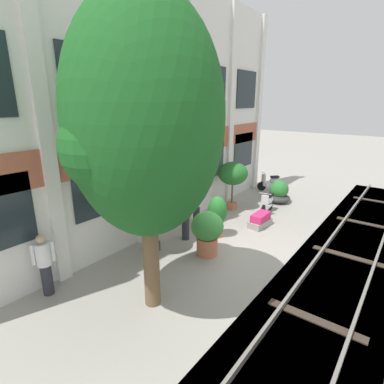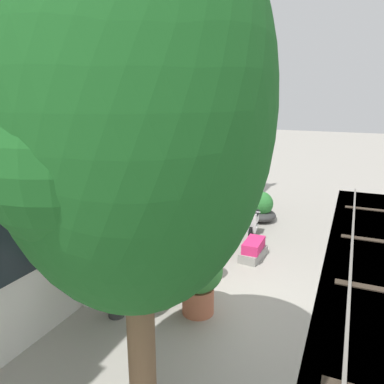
{
  "view_description": "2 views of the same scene",
  "coord_description": "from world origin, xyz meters",
  "px_view_note": "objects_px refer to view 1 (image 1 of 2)",
  "views": [
    {
      "loc": [
        -7.84,
        -4.17,
        4.64
      ],
      "look_at": [
        -0.45,
        1.49,
        1.8
      ],
      "focal_mm": 28.0,
      "sensor_mm": 36.0,
      "label": 1
    },
    {
      "loc": [
        -7.2,
        -2.04,
        4.43
      ],
      "look_at": [
        1.05,
        1.57,
        2.04
      ],
      "focal_mm": 35.0,
      "sensor_mm": 36.0,
      "label": 2
    }
  ],
  "objects_px": {
    "potted_plant_terracotta_small": "(233,175)",
    "resident_watching_tracks": "(186,215)",
    "potted_plant_ribbed_drum": "(217,214)",
    "resident_by_doorway": "(196,206)",
    "potted_plant_stone_basin": "(207,230)",
    "potted_plant_wide_bowl": "(279,193)",
    "scooter_near_curb": "(271,182)",
    "potted_plant_square_trough": "(260,220)",
    "broadleaf_tree": "(145,124)",
    "potted_plant_low_pan": "(154,212)",
    "resident_near_plants": "(44,263)",
    "scooter_second_parked": "(268,203)"
  },
  "relations": [
    {
      "from": "potted_plant_square_trough",
      "to": "scooter_near_curb",
      "type": "xyz_separation_m",
      "value": [
        4.92,
        1.7,
        0.18
      ]
    },
    {
      "from": "potted_plant_terracotta_small",
      "to": "resident_near_plants",
      "type": "relative_size",
      "value": 1.32
    },
    {
      "from": "potted_plant_stone_basin",
      "to": "resident_by_doorway",
      "type": "distance_m",
      "value": 2.17
    },
    {
      "from": "potted_plant_wide_bowl",
      "to": "scooter_near_curb",
      "type": "xyz_separation_m",
      "value": [
        1.7,
        1.12,
        -0.01
      ]
    },
    {
      "from": "potted_plant_stone_basin",
      "to": "potted_plant_terracotta_small",
      "type": "relative_size",
      "value": 0.66
    },
    {
      "from": "resident_by_doorway",
      "to": "potted_plant_ribbed_drum",
      "type": "bearing_deg",
      "value": -23.88
    },
    {
      "from": "scooter_near_curb",
      "to": "resident_by_doorway",
      "type": "relative_size",
      "value": 0.68
    },
    {
      "from": "scooter_second_parked",
      "to": "broadleaf_tree",
      "type": "bearing_deg",
      "value": -2.53
    },
    {
      "from": "resident_by_doorway",
      "to": "resident_watching_tracks",
      "type": "distance_m",
      "value": 1.14
    },
    {
      "from": "potted_plant_terracotta_small",
      "to": "resident_watching_tracks",
      "type": "bearing_deg",
      "value": -175.23
    },
    {
      "from": "potted_plant_terracotta_small",
      "to": "scooter_second_parked",
      "type": "height_order",
      "value": "potted_plant_terracotta_small"
    },
    {
      "from": "potted_plant_square_trough",
      "to": "scooter_near_curb",
      "type": "relative_size",
      "value": 0.99
    },
    {
      "from": "potted_plant_ribbed_drum",
      "to": "scooter_near_curb",
      "type": "height_order",
      "value": "potted_plant_ribbed_drum"
    },
    {
      "from": "potted_plant_square_trough",
      "to": "potted_plant_wide_bowl",
      "type": "distance_m",
      "value": 3.28
    },
    {
      "from": "potted_plant_terracotta_small",
      "to": "potted_plant_wide_bowl",
      "type": "height_order",
      "value": "potted_plant_terracotta_small"
    },
    {
      "from": "scooter_near_curb",
      "to": "broadleaf_tree",
      "type": "bearing_deg",
      "value": 51.17
    },
    {
      "from": "potted_plant_square_trough",
      "to": "potted_plant_ribbed_drum",
      "type": "height_order",
      "value": "potted_plant_ribbed_drum"
    },
    {
      "from": "resident_near_plants",
      "to": "scooter_near_curb",
      "type": "bearing_deg",
      "value": 115.56
    },
    {
      "from": "potted_plant_ribbed_drum",
      "to": "resident_watching_tracks",
      "type": "height_order",
      "value": "resident_watching_tracks"
    },
    {
      "from": "potted_plant_square_trough",
      "to": "resident_near_plants",
      "type": "bearing_deg",
      "value": 161.55
    },
    {
      "from": "scooter_second_parked",
      "to": "potted_plant_ribbed_drum",
      "type": "bearing_deg",
      "value": -12.76
    },
    {
      "from": "resident_watching_tracks",
      "to": "potted_plant_wide_bowl",
      "type": "bearing_deg",
      "value": 24.82
    },
    {
      "from": "potted_plant_square_trough",
      "to": "resident_watching_tracks",
      "type": "distance_m",
      "value": 3.12
    },
    {
      "from": "potted_plant_low_pan",
      "to": "resident_watching_tracks",
      "type": "relative_size",
      "value": 1.04
    },
    {
      "from": "potted_plant_stone_basin",
      "to": "potted_plant_terracotta_small",
      "type": "distance_m",
      "value": 4.45
    },
    {
      "from": "potted_plant_low_pan",
      "to": "potted_plant_ribbed_drum",
      "type": "xyz_separation_m",
      "value": [
        2.09,
        -1.0,
        -0.47
      ]
    },
    {
      "from": "resident_near_plants",
      "to": "resident_watching_tracks",
      "type": "bearing_deg",
      "value": 108.86
    },
    {
      "from": "potted_plant_square_trough",
      "to": "broadleaf_tree",
      "type": "bearing_deg",
      "value": 179.55
    },
    {
      "from": "potted_plant_square_trough",
      "to": "scooter_second_parked",
      "type": "xyz_separation_m",
      "value": [
        1.64,
        0.43,
        0.18
      ]
    },
    {
      "from": "broadleaf_tree",
      "to": "potted_plant_square_trough",
      "type": "height_order",
      "value": "broadleaf_tree"
    },
    {
      "from": "scooter_second_parked",
      "to": "resident_watching_tracks",
      "type": "bearing_deg",
      "value": -20.79
    },
    {
      "from": "potted_plant_terracotta_small",
      "to": "potted_plant_square_trough",
      "type": "xyz_separation_m",
      "value": [
        -1.08,
        -1.9,
        -1.31
      ]
    },
    {
      "from": "potted_plant_square_trough",
      "to": "scooter_second_parked",
      "type": "distance_m",
      "value": 1.7
    },
    {
      "from": "broadleaf_tree",
      "to": "resident_watching_tracks",
      "type": "relative_size",
      "value": 4.07
    },
    {
      "from": "broadleaf_tree",
      "to": "potted_plant_ribbed_drum",
      "type": "distance_m",
      "value": 5.31
    },
    {
      "from": "broadleaf_tree",
      "to": "potted_plant_low_pan",
      "type": "bearing_deg",
      "value": 42.97
    },
    {
      "from": "potted_plant_square_trough",
      "to": "potted_plant_wide_bowl",
      "type": "xyz_separation_m",
      "value": [
        3.22,
        0.58,
        0.19
      ]
    },
    {
      "from": "potted_plant_square_trough",
      "to": "potted_plant_ribbed_drum",
      "type": "distance_m",
      "value": 2.03
    },
    {
      "from": "potted_plant_stone_basin",
      "to": "potted_plant_wide_bowl",
      "type": "distance_m",
      "value": 6.28
    },
    {
      "from": "potted_plant_wide_bowl",
      "to": "scooter_second_parked",
      "type": "distance_m",
      "value": 1.6
    },
    {
      "from": "potted_plant_terracotta_small",
      "to": "potted_plant_square_trough",
      "type": "bearing_deg",
      "value": -119.67
    },
    {
      "from": "potted_plant_stone_basin",
      "to": "potted_plant_wide_bowl",
      "type": "height_order",
      "value": "potted_plant_stone_basin"
    },
    {
      "from": "potted_plant_terracotta_small",
      "to": "resident_watching_tracks",
      "type": "height_order",
      "value": "potted_plant_terracotta_small"
    },
    {
      "from": "potted_plant_ribbed_drum",
      "to": "resident_by_doorway",
      "type": "xyz_separation_m",
      "value": [
        0.22,
        1.07,
        0.01
      ]
    },
    {
      "from": "potted_plant_stone_basin",
      "to": "potted_plant_wide_bowl",
      "type": "bearing_deg",
      "value": 1.85
    },
    {
      "from": "potted_plant_stone_basin",
      "to": "resident_watching_tracks",
      "type": "distance_m",
      "value": 1.28
    },
    {
      "from": "scooter_second_parked",
      "to": "resident_by_doorway",
      "type": "height_order",
      "value": "resident_by_doorway"
    },
    {
      "from": "potted_plant_terracotta_small",
      "to": "potted_plant_wide_bowl",
      "type": "relative_size",
      "value": 1.92
    },
    {
      "from": "broadleaf_tree",
      "to": "potted_plant_low_pan",
      "type": "distance_m",
      "value": 3.92
    },
    {
      "from": "potted_plant_ribbed_drum",
      "to": "resident_near_plants",
      "type": "relative_size",
      "value": 0.92
    }
  ]
}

